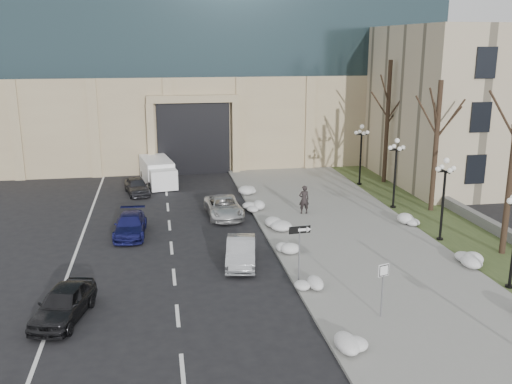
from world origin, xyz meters
TOP-DOWN VIEW (x-y plane):
  - ground at (0.00, 0.00)m, footprint 160.00×160.00m
  - sidewalk at (3.50, 14.00)m, footprint 9.00×40.00m
  - curb at (-1.00, 14.00)m, footprint 0.30×40.00m
  - grass_strip at (10.00, 14.00)m, footprint 4.00×40.00m
  - stone_wall at (12.00, 16.00)m, footprint 0.50×30.00m
  - classical_building at (22.00, 27.98)m, footprint 22.00×18.12m
  - car_a at (-10.97, 6.47)m, footprint 2.56×4.31m
  - car_b at (-3.13, 11.06)m, footprint 2.07×4.23m
  - car_c at (-8.74, 16.52)m, footprint 1.92×4.30m
  - car_d at (-3.02, 19.27)m, footprint 2.30×4.63m
  - car_e at (-8.62, 25.87)m, footprint 2.14×3.84m
  - pedestrian at (2.07, 18.65)m, footprint 0.68×0.46m
  - box_truck at (-7.06, 28.87)m, footprint 2.93×6.13m
  - one_way_sign at (-0.73, 8.14)m, footprint 1.05×0.29m
  - keep_sign at (1.51, 4.26)m, footprint 0.50×0.19m
  - snow_clump_b at (-0.69, 2.49)m, footprint 1.10×1.60m
  - snow_clump_c at (-0.63, 7.16)m, footprint 1.10×1.60m
  - snow_clump_d at (-0.47, 12.05)m, footprint 1.10×1.60m
  - snow_clump_e at (-0.47, 16.07)m, footprint 1.10×1.60m
  - snow_clump_f at (-0.88, 20.03)m, footprint 1.10×1.60m
  - snow_clump_g at (-0.57, 24.46)m, footprint 1.10×1.60m
  - snow_clump_i at (7.84, 8.89)m, footprint 1.10×1.60m
  - snow_clump_j at (7.57, 15.08)m, footprint 1.10×1.60m
  - lamppost_b at (8.30, 12.50)m, footprint 1.18×1.18m
  - lamppost_c at (8.30, 19.00)m, footprint 1.18×1.18m
  - lamppost_d at (8.30, 25.50)m, footprint 1.18×1.18m
  - tree_mid at (10.50, 18.00)m, footprint 3.20×3.20m
  - tree_far at (10.50, 26.00)m, footprint 3.20×3.20m

SIDE VIEW (x-z plane):
  - ground at x=0.00m, z-range 0.00..0.00m
  - grass_strip at x=10.00m, z-range 0.00..0.10m
  - sidewalk at x=3.50m, z-range 0.00..0.12m
  - curb at x=-1.00m, z-range 0.00..0.14m
  - snow_clump_b at x=-0.69m, z-range 0.12..0.48m
  - snow_clump_c at x=-0.63m, z-range 0.12..0.48m
  - snow_clump_d at x=-0.47m, z-range 0.12..0.48m
  - snow_clump_e at x=-0.47m, z-range 0.12..0.48m
  - snow_clump_f at x=-0.88m, z-range 0.12..0.48m
  - snow_clump_g at x=-0.57m, z-range 0.12..0.48m
  - snow_clump_i at x=7.84m, z-range 0.12..0.48m
  - snow_clump_j at x=7.57m, z-range 0.12..0.48m
  - stone_wall at x=12.00m, z-range 0.00..0.70m
  - car_c at x=-8.74m, z-range 0.00..1.22m
  - car_e at x=-8.62m, z-range 0.00..1.24m
  - car_d at x=-3.02m, z-range 0.00..1.26m
  - car_b at x=-3.13m, z-range 0.00..1.34m
  - car_a at x=-10.97m, z-range 0.00..1.37m
  - box_truck at x=-7.06m, z-range -0.03..1.84m
  - pedestrian at x=2.07m, z-range 0.12..1.96m
  - keep_sign at x=1.51m, z-range 0.56..2.93m
  - one_way_sign at x=-0.73m, z-range 0.92..3.73m
  - lamppost_b at x=8.30m, z-range 0.69..5.45m
  - lamppost_c at x=8.30m, z-range 0.69..5.45m
  - lamppost_d at x=8.30m, z-range 0.69..5.45m
  - tree_mid at x=10.50m, z-range 1.25..9.75m
  - classical_building at x=22.00m, z-range 0.00..12.00m
  - tree_far at x=10.50m, z-range 1.40..10.90m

